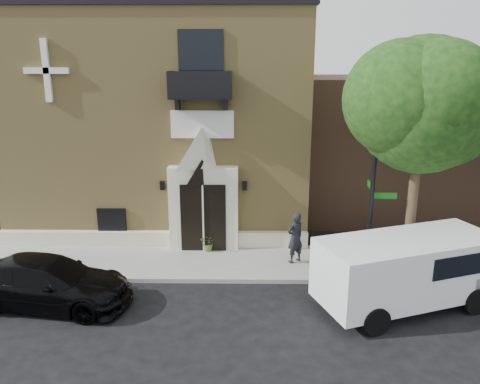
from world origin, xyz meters
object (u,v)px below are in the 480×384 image
Objects in this scene: pedestrian_near at (295,238)px; dumpster at (457,258)px; cargo_van at (412,268)px; black_sedan at (48,282)px; street_sign at (372,197)px; fire_hydrant at (378,266)px.

dumpster is at bearing 134.10° from pedestrian_near.
black_sedan is at bearing 160.78° from cargo_van.
street_sign is 3.11m from pedestrian_near.
cargo_van is 4.24m from pedestrian_near.
dumpster is (2.98, -0.02, -2.10)m from street_sign.
cargo_van is 1.77m from fire_hydrant.
cargo_van is 1.05× the size of street_sign.
fire_hydrant is at bearing 168.94° from dumpster.
fire_hydrant is 0.40× the size of dumpster.
fire_hydrant is (-0.55, 1.55, -0.64)m from cargo_van.
cargo_van reaches higher than pedestrian_near.
pedestrian_near reaches higher than dumpster.
street_sign reaches higher than fire_hydrant.
black_sedan is 0.94× the size of street_sign.
pedestrian_near is (-2.33, 1.01, -1.80)m from street_sign.
dumpster is at bearing 3.84° from street_sign.
pedestrian_near is at bearing 119.03° from cargo_van.
pedestrian_near is at bearing 160.93° from street_sign.
street_sign reaches higher than dumpster.
dumpster is (2.13, 1.77, -0.43)m from cargo_van.
street_sign is at bearing 95.74° from cargo_van.
black_sedan reaches higher than dumpster.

